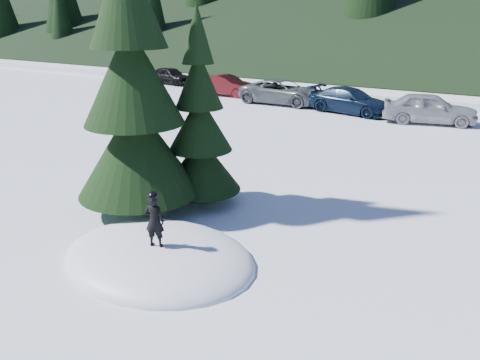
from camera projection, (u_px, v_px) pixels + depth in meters
The scene contains 10 objects.
ground at pixel (159, 260), 10.19m from camera, with size 200.00×200.00×0.00m, color white.
snow_mound at pixel (159, 260), 10.19m from camera, with size 4.48×3.52×0.96m, color white.
spruce_tall at pixel (133, 88), 11.63m from camera, with size 3.20×3.20×8.60m.
spruce_short at pixel (200, 130), 12.65m from camera, with size 2.20×2.20×5.37m.
child_skier at pixel (154, 221), 9.60m from camera, with size 0.41×0.27×1.13m, color black.
car_0 at pixel (170, 76), 36.14m from camera, with size 1.54×3.83×1.30m, color black.
car_1 at pixel (226, 85), 30.92m from camera, with size 1.43×4.09×1.35m, color #3F0B0D.
car_2 at pixel (282, 92), 28.02m from camera, with size 2.38×5.15×1.43m, color #55595D.
car_3 at pixel (350, 101), 25.34m from camera, with size 1.90×4.67×1.36m, color black.
car_4 at pixel (429, 108), 22.89m from camera, with size 1.77×4.41×1.50m, color #909398.
Camera 1 is at (6.31, -6.70, 5.02)m, focal length 35.00 mm.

